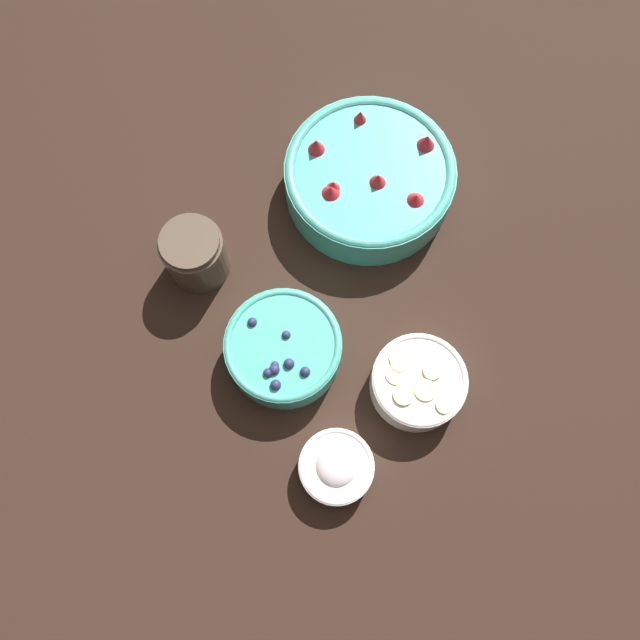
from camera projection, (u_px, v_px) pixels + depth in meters
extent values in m
plane|color=black|center=(353.00, 258.00, 0.99)|extent=(4.00, 4.00, 0.00)
cylinder|color=#47AD9E|center=(369.00, 180.00, 0.99)|extent=(0.27, 0.27, 0.07)
torus|color=#47AD9E|center=(370.00, 171.00, 0.97)|extent=(0.27, 0.27, 0.02)
cylinder|color=red|center=(370.00, 174.00, 0.98)|extent=(0.22, 0.22, 0.02)
cone|color=red|center=(427.00, 142.00, 0.97)|extent=(0.04, 0.04, 0.03)
cone|color=red|center=(316.00, 146.00, 0.96)|extent=(0.04, 0.04, 0.03)
cone|color=red|center=(333.00, 186.00, 0.95)|extent=(0.03, 0.03, 0.02)
cone|color=red|center=(331.00, 191.00, 0.94)|extent=(0.04, 0.04, 0.02)
cone|color=red|center=(360.00, 117.00, 0.98)|extent=(0.03, 0.03, 0.03)
cone|color=red|center=(416.00, 199.00, 0.94)|extent=(0.05, 0.05, 0.02)
cone|color=red|center=(378.00, 180.00, 0.95)|extent=(0.04, 0.04, 0.03)
cylinder|color=#47AD9E|center=(284.00, 349.00, 0.92)|extent=(0.17, 0.17, 0.06)
torus|color=#47AD9E|center=(283.00, 345.00, 0.89)|extent=(0.17, 0.17, 0.01)
cylinder|color=navy|center=(283.00, 346.00, 0.90)|extent=(0.14, 0.14, 0.02)
sphere|color=navy|center=(289.00, 364.00, 0.88)|extent=(0.02, 0.02, 0.02)
sphere|color=navy|center=(268.00, 373.00, 0.88)|extent=(0.01, 0.01, 0.01)
sphere|color=navy|center=(272.00, 371.00, 0.88)|extent=(0.01, 0.01, 0.01)
sphere|color=navy|center=(276.00, 385.00, 0.87)|extent=(0.02, 0.02, 0.02)
sphere|color=navy|center=(274.00, 370.00, 0.88)|extent=(0.02, 0.02, 0.02)
sphere|color=navy|center=(275.00, 365.00, 0.88)|extent=(0.01, 0.01, 0.01)
sphere|color=navy|center=(305.00, 372.00, 0.88)|extent=(0.01, 0.01, 0.01)
sphere|color=navy|center=(252.00, 322.00, 0.90)|extent=(0.01, 0.01, 0.01)
sphere|color=navy|center=(286.00, 335.00, 0.89)|extent=(0.01, 0.01, 0.01)
cylinder|color=white|center=(417.00, 383.00, 0.90)|extent=(0.14, 0.14, 0.05)
torus|color=white|center=(420.00, 380.00, 0.88)|extent=(0.14, 0.14, 0.01)
cylinder|color=beige|center=(419.00, 381.00, 0.89)|extent=(0.11, 0.11, 0.02)
cylinder|color=beige|center=(403.00, 395.00, 0.87)|extent=(0.03, 0.03, 0.01)
cylinder|color=beige|center=(397.00, 374.00, 0.88)|extent=(0.03, 0.03, 0.00)
cylinder|color=beige|center=(425.00, 390.00, 0.87)|extent=(0.03, 0.03, 0.01)
cylinder|color=beige|center=(399.00, 359.00, 0.89)|extent=(0.03, 0.03, 0.01)
cylinder|color=beige|center=(432.00, 371.00, 0.88)|extent=(0.03, 0.03, 0.01)
cylinder|color=beige|center=(399.00, 364.00, 0.89)|extent=(0.02, 0.02, 0.01)
cylinder|color=beige|center=(444.00, 405.00, 0.87)|extent=(0.02, 0.02, 0.01)
cylinder|color=white|center=(336.00, 467.00, 0.87)|extent=(0.11, 0.11, 0.04)
torus|color=white|center=(336.00, 466.00, 0.86)|extent=(0.11, 0.11, 0.01)
cylinder|color=silver|center=(336.00, 467.00, 0.86)|extent=(0.08, 0.08, 0.01)
ellipsoid|color=silver|center=(336.00, 466.00, 0.86)|extent=(0.06, 0.06, 0.03)
cylinder|color=brown|center=(196.00, 255.00, 0.95)|extent=(0.10, 0.10, 0.09)
cylinder|color=#512D1E|center=(196.00, 257.00, 0.95)|extent=(0.08, 0.08, 0.06)
cylinder|color=brown|center=(189.00, 242.00, 0.90)|extent=(0.09, 0.09, 0.01)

